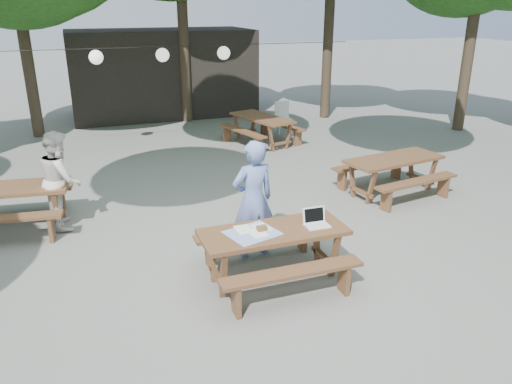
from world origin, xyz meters
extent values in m
plane|color=#60615C|center=(0.00, 0.00, 0.00)|extent=(80.00, 80.00, 0.00)
cube|color=black|center=(0.50, 10.50, 1.40)|extent=(6.00, 3.00, 2.80)
cube|color=#54351D|center=(-0.09, -1.26, 0.72)|extent=(2.00, 0.80, 0.06)
cube|color=#54351D|center=(-0.09, -1.91, 0.45)|extent=(1.90, 0.28, 0.05)
cube|color=#54351D|center=(-0.09, -0.61, 0.45)|extent=(1.90, 0.28, 0.05)
cube|color=#54351D|center=(-0.09, -1.26, 0.34)|extent=(1.70, 0.70, 0.69)
cube|color=#54351D|center=(-3.67, 1.82, 0.72)|extent=(2.09, 1.05, 0.06)
cube|color=#54351D|center=(-3.59, 2.47, 0.45)|extent=(1.92, 0.52, 0.05)
cube|color=#54351D|center=(-3.67, 1.82, 0.34)|extent=(1.78, 0.91, 0.69)
cube|color=#54351D|center=(3.41, 1.04, 0.72)|extent=(2.10, 1.11, 0.06)
cube|color=#54351D|center=(3.52, 0.40, 0.45)|extent=(1.92, 0.58, 0.05)
cube|color=#54351D|center=(3.31, 1.68, 0.45)|extent=(1.92, 0.58, 0.05)
cube|color=#54351D|center=(3.41, 1.04, 0.34)|extent=(1.79, 0.96, 0.69)
cube|color=#54351D|center=(2.29, 5.51, 0.72)|extent=(1.31, 2.14, 0.06)
cube|color=#54351D|center=(2.91, 5.68, 0.45)|extent=(0.78, 1.91, 0.05)
cube|color=#54351D|center=(1.66, 5.34, 0.45)|extent=(0.78, 1.91, 0.05)
cube|color=#54351D|center=(2.29, 5.51, 0.34)|extent=(1.13, 1.83, 0.69)
imported|color=#6E84C9|center=(-0.10, -0.48, 0.90)|extent=(0.70, 0.50, 1.80)
imported|color=silver|center=(-2.79, 1.66, 0.83)|extent=(0.68, 0.85, 1.67)
cube|color=silver|center=(3.34, 6.44, 0.40)|extent=(0.48, 0.48, 0.04)
cube|color=silver|center=(3.35, 6.64, 0.66)|extent=(0.44, 0.08, 0.48)
cube|color=silver|center=(3.34, 6.44, 0.19)|extent=(0.46, 0.46, 0.38)
cube|color=white|center=(0.52, -1.36, 0.76)|extent=(0.34, 0.24, 0.02)
cube|color=white|center=(0.52, -1.24, 0.88)|extent=(0.33, 0.07, 0.23)
cube|color=black|center=(0.52, -1.25, 0.88)|extent=(0.28, 0.05, 0.19)
cube|color=blue|center=(-0.40, -1.26, 0.75)|extent=(0.77, 0.71, 0.01)
cube|color=white|center=(-0.33, -1.29, 0.76)|extent=(0.26, 0.33, 0.00)
cube|color=white|center=(-0.23, -1.16, 0.76)|extent=(0.25, 0.33, 0.00)
cube|color=white|center=(-0.47, -1.13, 0.76)|extent=(0.21, 0.30, 0.00)
cube|color=brown|center=(-0.25, -1.24, 0.80)|extent=(0.13, 0.09, 0.06)
cylinder|color=black|center=(0.50, 6.00, 2.60)|extent=(9.00, 0.02, 0.02)
sphere|color=white|center=(-1.80, 6.00, 2.40)|extent=(0.34, 0.34, 0.34)
sphere|color=white|center=(-0.20, 6.00, 2.40)|extent=(0.34, 0.34, 0.34)
sphere|color=white|center=(1.40, 6.00, 2.40)|extent=(0.34, 0.34, 0.34)
cylinder|color=#2D2319|center=(-3.50, 8.50, 2.17)|extent=(0.32, 0.32, 4.33)
cylinder|color=#2D2319|center=(1.00, 9.00, 2.66)|extent=(0.32, 0.32, 5.31)
cylinder|color=#2D2319|center=(5.50, 8.00, 2.54)|extent=(0.32, 0.32, 5.07)
cylinder|color=#2D2319|center=(8.50, 5.00, 2.31)|extent=(0.32, 0.32, 4.62)
camera|label=1|loc=(-2.41, -6.93, 3.63)|focal=35.00mm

